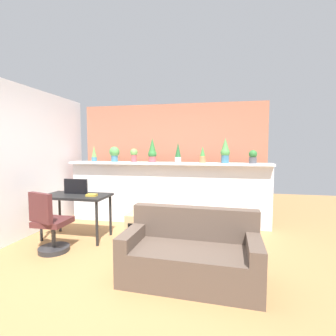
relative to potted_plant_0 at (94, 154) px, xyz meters
The scene contains 19 objects.
ground_plane 2.90m from the potted_plant_0, 51.97° to the right, with size 12.00×12.00×0.00m, color #9E7042.
divider_wall 1.76m from the potted_plant_0, ahead, with size 4.04×0.16×1.21m, color silver.
plant_shelf 1.57m from the potted_plant_0, ahead, with size 4.04×0.36×0.04m, color silver.
brick_wall_behind 1.68m from the potted_plant_0, 21.19° to the left, with size 4.04×0.10×2.50m, color #AD664C.
side_wall_left 1.75m from the potted_plant_0, 114.01° to the right, with size 0.12×4.40×2.60m, color silver.
potted_plant_0 is the anchor object (origin of this frame).
potted_plant_1 0.46m from the potted_plant_0, ahead, with size 0.21×0.21×0.31m.
potted_plant_2 0.89m from the potted_plant_0, ahead, with size 0.15×0.15×0.27m.
potted_plant_3 1.28m from the potted_plant_0, ahead, with size 0.17×0.17×0.48m.
potted_plant_4 1.80m from the potted_plant_0, ahead, with size 0.12×0.12×0.40m.
potted_plant_5 2.28m from the potted_plant_0, ahead, with size 0.12×0.12×0.32m.
potted_plant_6 2.71m from the potted_plant_0, ahead, with size 0.17×0.17×0.47m.
potted_plant_7 3.21m from the potted_plant_0, ahead, with size 0.15×0.15×0.25m.
desk 1.35m from the potted_plant_0, 77.83° to the right, with size 1.10×0.60×0.75m.
tv_monitor 1.16m from the potted_plant_0, 79.77° to the right, with size 0.43×0.04×0.26m, color black.
office_chair 2.02m from the potted_plant_0, 83.75° to the right, with size 0.50×0.50×0.91m.
side_cube_shelf 2.14m from the potted_plant_0, 39.49° to the right, with size 0.40×0.41×0.50m.
book_on_desk 1.45m from the potted_plant_0, 64.32° to the right, with size 0.17×0.11×0.04m, color gold.
couch 3.27m from the potted_plant_0, 41.80° to the right, with size 1.59×0.83×0.80m.
Camera 1 is at (1.03, -2.88, 1.54)m, focal length 26.70 mm.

